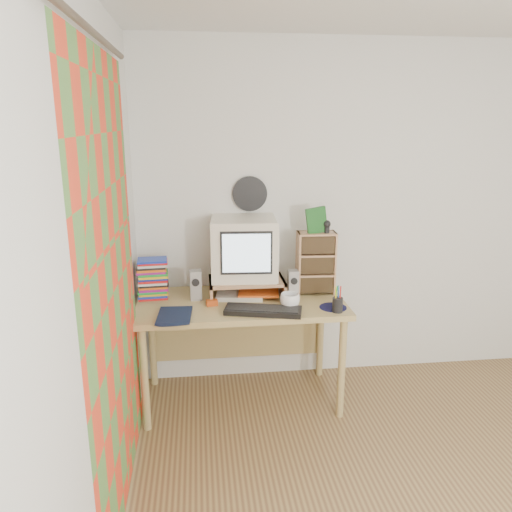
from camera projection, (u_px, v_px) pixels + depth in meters
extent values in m
plane|color=silver|center=(373.00, 215.00, 3.73)|extent=(3.50, 0.00, 3.50)
plane|color=silver|center=(80.00, 311.00, 1.86)|extent=(0.00, 3.50, 3.50)
plane|color=red|center=(113.00, 293.00, 2.35)|extent=(0.00, 2.20, 2.20)
cylinder|color=black|center=(250.00, 194.00, 3.56)|extent=(0.25, 0.02, 0.25)
cube|color=tan|center=(241.00, 304.00, 3.40)|extent=(1.40, 0.70, 0.04)
cube|color=tan|center=(238.00, 332.00, 3.81)|extent=(1.33, 0.02, 0.41)
cylinder|color=tan|center=(145.00, 380.00, 3.15)|extent=(0.05, 0.05, 0.71)
cylinder|color=tan|center=(342.00, 368.00, 3.29)|extent=(0.05, 0.05, 0.71)
cylinder|color=tan|center=(152.00, 341.00, 3.70)|extent=(0.05, 0.05, 0.71)
cylinder|color=tan|center=(321.00, 333.00, 3.85)|extent=(0.05, 0.05, 0.71)
cube|color=tan|center=(211.00, 289.00, 3.45)|extent=(0.02, 0.30, 0.12)
cube|color=tan|center=(282.00, 286.00, 3.51)|extent=(0.02, 0.30, 0.12)
cube|color=tan|center=(247.00, 281.00, 3.47)|extent=(0.52, 0.30, 0.02)
cube|color=silver|center=(244.00, 248.00, 3.46)|extent=(0.47, 0.47, 0.42)
cube|color=#A09FA4|center=(196.00, 285.00, 3.40)|extent=(0.08, 0.08, 0.21)
cube|color=#A09FA4|center=(293.00, 283.00, 3.46)|extent=(0.07, 0.07, 0.19)
cube|color=black|center=(263.00, 311.00, 3.18)|extent=(0.51, 0.28, 0.03)
cube|color=tan|center=(316.00, 263.00, 3.50)|extent=(0.27, 0.16, 0.44)
imported|color=white|center=(290.00, 301.00, 3.25)|extent=(0.16, 0.16, 0.10)
imported|color=#0E1935|center=(157.00, 314.00, 3.09)|extent=(0.27, 0.21, 0.05)
cylinder|color=#111037|center=(333.00, 307.00, 3.27)|extent=(0.23, 0.23, 0.00)
cube|color=#B74213|center=(212.00, 303.00, 3.31)|extent=(0.08, 0.06, 0.04)
cube|color=#19581D|center=(316.00, 220.00, 3.39)|extent=(0.14, 0.04, 0.18)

